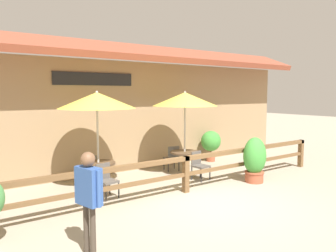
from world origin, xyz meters
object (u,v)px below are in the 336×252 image
object	(u,v)px
chair_near_wallside	(91,168)
chair_middle_wallside	(172,157)
chair_near_streetside	(106,179)
dining_table_near	(98,168)
potted_plant_tall_tropical	(255,159)
patio_umbrella_middle	(185,99)
potted_plant_entrance_palm	(211,142)
chair_middle_streetside	(199,164)
dining_table_middle	(185,156)
patio_umbrella_near	(97,101)
pedestrian	(89,190)

from	to	relation	value
chair_near_wallside	chair_middle_wallside	world-z (taller)	same
chair_near_streetside	dining_table_near	bearing A→B (deg)	71.99
chair_near_streetside	potted_plant_tall_tropical	distance (m)	4.27
chair_near_streetside	patio_umbrella_middle	distance (m)	3.58
chair_near_streetside	patio_umbrella_middle	xyz separation A→B (m)	(2.96, 0.63, 1.92)
chair_middle_wallside	potted_plant_entrance_palm	world-z (taller)	potted_plant_entrance_palm
chair_near_wallside	potted_plant_entrance_palm	distance (m)	4.94
potted_plant_entrance_palm	chair_near_wallside	bearing A→B (deg)	-175.91
chair_middle_wallside	chair_middle_streetside	bearing A→B (deg)	103.09
dining_table_middle	potted_plant_tall_tropical	distance (m)	2.15
patio_umbrella_near	pedestrian	size ratio (longest dim) A/B	1.57
potted_plant_tall_tropical	potted_plant_entrance_palm	distance (m)	3.04
chair_near_wallside	potted_plant_tall_tropical	world-z (taller)	potted_plant_tall_tropical
dining_table_middle	pedestrian	distance (m)	5.46
chair_near_streetside	chair_near_wallside	bearing A→B (deg)	73.58
chair_near_wallside	patio_umbrella_middle	size ratio (longest dim) A/B	0.32
chair_near_wallside	patio_umbrella_middle	bearing A→B (deg)	174.02
chair_middle_wallside	potted_plant_entrance_palm	bearing A→B (deg)	-156.96
chair_near_wallside	patio_umbrella_near	bearing A→B (deg)	93.73
chair_near_wallside	pedestrian	bearing A→B (deg)	75.88
chair_near_streetside	chair_middle_streetside	xyz separation A→B (m)	(2.98, -0.05, 0.00)
dining_table_near	dining_table_middle	bearing A→B (deg)	-0.86
chair_near_streetside	patio_umbrella_middle	bearing A→B (deg)	1.56
patio_umbrella_middle	potted_plant_entrance_palm	distance (m)	2.88
dining_table_near	chair_near_streetside	world-z (taller)	chair_near_streetside
chair_middle_streetside	pedestrian	xyz separation A→B (m)	(-4.44, -2.51, 0.61)
patio_umbrella_near	chair_near_wallside	world-z (taller)	patio_umbrella_near
patio_umbrella_middle	chair_middle_streetside	xyz separation A→B (m)	(0.02, -0.68, -1.92)
potted_plant_entrance_palm	pedestrian	size ratio (longest dim) A/B	0.69
patio_umbrella_middle	patio_umbrella_near	bearing A→B (deg)	179.14
chair_near_wallside	potted_plant_tall_tropical	size ratio (longest dim) A/B	0.64
patio_umbrella_near	dining_table_middle	size ratio (longest dim) A/B	2.95
chair_near_streetside	chair_near_wallside	distance (m)	1.34
potted_plant_tall_tropical	patio_umbrella_near	bearing A→B (deg)	155.05
dining_table_near	chair_middle_wallside	world-z (taller)	chair_middle_wallside
chair_near_wallside	chair_middle_streetside	size ratio (longest dim) A/B	1.00
chair_near_wallside	dining_table_middle	size ratio (longest dim) A/B	0.94
dining_table_middle	potted_plant_entrance_palm	size ratio (longest dim) A/B	0.77
chair_near_streetside	chair_middle_wallside	world-z (taller)	same
patio_umbrella_near	potted_plant_entrance_palm	size ratio (longest dim) A/B	2.27
dining_table_near	pedestrian	distance (m)	3.61
potted_plant_tall_tropical	potted_plant_entrance_palm	xyz separation A→B (m)	(0.96, 2.88, 0.06)
dining_table_middle	potted_plant_tall_tropical	world-z (taller)	potted_plant_tall_tropical
patio_umbrella_near	chair_near_wallside	bearing A→B (deg)	85.55
chair_near_wallside	pedestrian	size ratio (longest dim) A/B	0.50
dining_table_near	chair_middle_streetside	xyz separation A→B (m)	(2.89, -0.72, -0.13)
dining_table_near	patio_umbrella_near	bearing A→B (deg)	116.57
chair_middle_wallside	potted_plant_tall_tropical	size ratio (longest dim) A/B	0.64
chair_near_streetside	chair_middle_streetside	bearing A→B (deg)	-11.38
pedestrian	chair_near_wallside	bearing A→B (deg)	-36.69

